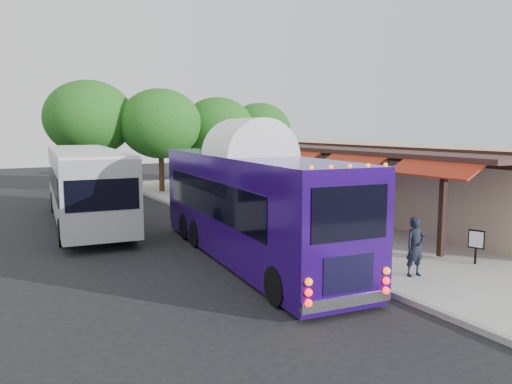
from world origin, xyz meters
TOP-DOWN VIEW (x-y plane):
  - ground at (0.00, 0.00)m, footprint 90.00×90.00m
  - sidewalk at (5.00, 4.00)m, footprint 10.00×40.00m
  - curb at (0.05, 4.00)m, footprint 0.20×40.00m
  - station_shelter at (8.38, 4.00)m, footprint 8.15×20.00m
  - coach_bus at (-1.45, -0.56)m, footprint 3.43×11.83m
  - city_bus at (-5.07, 8.66)m, footprint 3.80×12.83m
  - ped_a at (1.57, -5.00)m, footprint 0.65×0.45m
  - ped_b at (0.60, 6.71)m, footprint 1.04×0.88m
  - ped_c at (0.60, 7.35)m, footprint 1.12×0.79m
  - ped_d at (3.40, 14.00)m, footprint 1.25×0.89m
  - sign_board at (4.19, -5.00)m, footprint 0.22×0.47m
  - tree_left at (1.29, 17.13)m, footprint 5.43×5.43m
  - tree_mid at (5.47, 17.22)m, footprint 5.08×5.08m
  - tree_right at (10.35, 19.96)m, footprint 4.95×4.95m
  - tree_far at (-2.84, 19.28)m, footprint 5.85×5.85m

SIDE VIEW (x-z plane):
  - ground at x=0.00m, z-range 0.00..0.00m
  - sidewalk at x=5.00m, z-range 0.00..0.15m
  - curb at x=0.05m, z-range -0.01..0.15m
  - sign_board at x=4.19m, z-range 0.34..1.42m
  - ped_a at x=1.57m, z-range 0.15..1.87m
  - ped_c at x=0.60m, z-range 0.15..1.91m
  - ped_d at x=3.40m, z-range 0.15..1.91m
  - ped_b at x=0.60m, z-range 0.15..2.01m
  - station_shelter at x=8.38m, z-range 0.05..3.65m
  - city_bus at x=-5.07m, z-range 0.18..3.58m
  - coach_bus at x=-1.45m, z-range 0.14..3.87m
  - tree_right at x=10.35m, z-range 1.06..7.39m
  - tree_mid at x=5.47m, z-range 1.08..7.59m
  - tree_left at x=1.29m, z-range 1.16..8.10m
  - tree_far at x=-2.84m, z-range 1.25..8.73m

